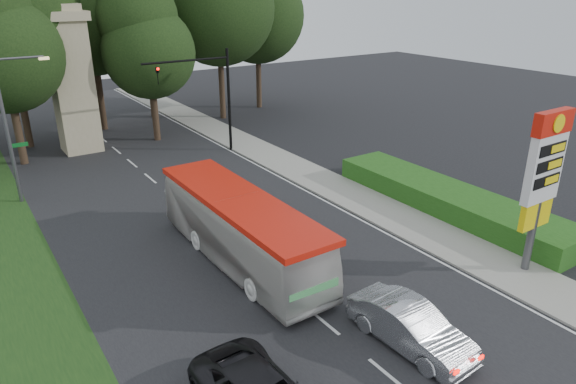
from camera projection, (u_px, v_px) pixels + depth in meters
road_surface at (220, 236)px, 24.53m from camera, size 14.00×80.00×0.02m
sidewalk_right at (355, 197)px, 28.91m from camera, size 3.00×80.00×0.12m
hedge at (448, 200)px, 27.19m from camera, size 3.00×14.00×1.20m
gas_station_pylon at (544, 171)px, 19.93m from camera, size 2.10×0.45×6.85m
traffic_signal_mast at (211, 88)px, 34.94m from camera, size 6.10×0.35×7.20m
streetlight_signs at (10, 123)px, 26.95m from camera, size 2.75×0.98×8.00m
monument at (72, 79)px, 35.42m from camera, size 3.00×3.00×10.05m
tree_east_near at (143, 4)px, 43.23m from camera, size 8.12×8.12×15.95m
tree_monument_right at (147, 32)px, 36.79m from camera, size 6.72×6.72×13.20m
transit_bus at (241, 230)px, 21.80m from camera, size 2.57×10.70×2.98m
sedan_silver at (410, 326)px, 16.87m from camera, size 1.83×4.62×1.50m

